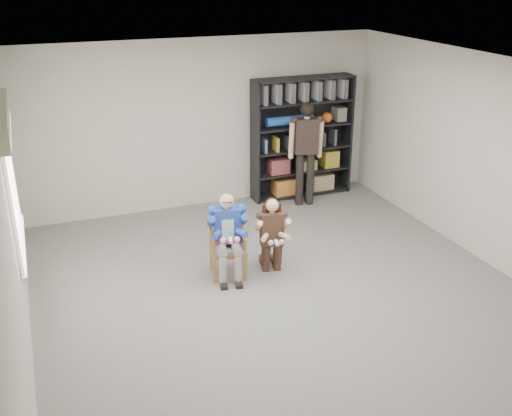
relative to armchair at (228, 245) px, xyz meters
name	(u,v)px	position (x,y,z in m)	size (l,w,h in m)	color
room_shell	(291,196)	(0.47, -0.92, 0.96)	(6.00, 7.00, 2.80)	beige
floor	(289,301)	(0.47, -0.92, -0.44)	(6.00, 7.00, 0.01)	#625F5C
window_left	(13,181)	(-2.48, 0.08, 1.19)	(0.16, 2.00, 1.75)	white
armchair	(228,245)	(0.00, 0.00, 0.00)	(0.52, 0.50, 0.89)	olive
seated_man	(228,235)	(0.00, 0.00, 0.13)	(0.50, 0.69, 1.16)	navy
kneeling_woman	(272,236)	(0.58, -0.12, 0.08)	(0.44, 0.71, 1.06)	#3B241A
bookshelf	(302,138)	(2.17, 2.36, 0.61)	(1.80, 0.38, 2.10)	black
standing_man	(306,155)	(2.04, 1.92, 0.44)	(0.55, 0.30, 1.77)	#2C211C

